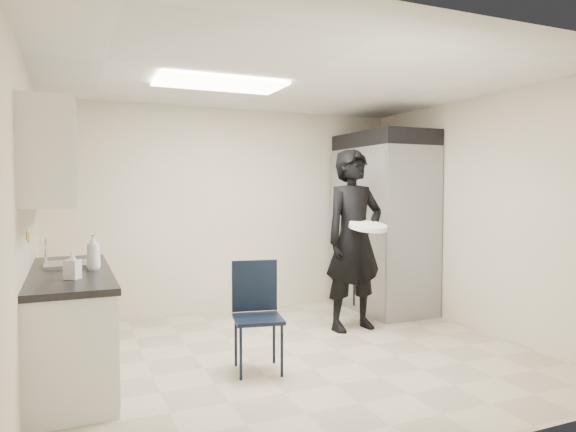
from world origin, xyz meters
name	(u,v)px	position (x,y,z in m)	size (l,w,h in m)	color
floor	(295,356)	(0.00, 0.00, 0.00)	(4.50, 4.50, 0.00)	#BEB095
ceiling	(295,78)	(0.00, 0.00, 2.60)	(4.50, 4.50, 0.00)	silver
back_wall	(232,210)	(0.00, 2.00, 1.30)	(4.50, 4.50, 0.00)	beige
left_wall	(25,226)	(-2.25, 0.00, 1.30)	(4.00, 4.00, 0.00)	beige
right_wall	(480,214)	(2.25, 0.00, 1.30)	(4.00, 4.00, 0.00)	beige
ceiling_panel	(220,84)	(-0.60, 0.40, 2.57)	(1.20, 0.60, 0.02)	white
lower_counter	(70,328)	(-1.95, 0.20, 0.43)	(0.60, 1.90, 0.86)	silver
countertop	(69,273)	(-1.95, 0.20, 0.89)	(0.64, 1.95, 0.05)	black
sink	(72,271)	(-1.93, 0.45, 0.87)	(0.42, 0.40, 0.14)	gray
faucet	(46,255)	(-2.13, 0.45, 1.02)	(0.02, 0.02, 0.24)	silver
upper_cabinets	(50,158)	(-2.08, 0.20, 1.83)	(0.35, 1.80, 0.75)	silver
towel_dispenser	(47,185)	(-2.14, 1.35, 1.62)	(0.22, 0.30, 0.35)	black
notice_sticker_left	(27,235)	(-2.24, 0.10, 1.22)	(0.00, 0.12, 0.07)	yellow
notice_sticker_right	(29,238)	(-2.24, 0.30, 1.18)	(0.00, 0.12, 0.07)	yellow
commercial_fridge	(383,229)	(1.83, 1.27, 1.05)	(0.80, 1.35, 2.10)	gray
fridge_compressor	(384,141)	(1.83, 1.27, 2.20)	(0.80, 1.35, 0.20)	black
folding_chair	(258,319)	(-0.46, -0.25, 0.46)	(0.41, 0.41, 0.92)	black
man_tuxedo	(354,240)	(0.99, 0.59, 1.01)	(0.74, 0.49, 2.02)	black
bucket_lid	(368,226)	(1.01, 0.34, 1.18)	(0.41, 0.41, 0.05)	white
soap_bottle_a	(93,252)	(-1.76, 0.15, 1.06)	(0.12, 0.12, 0.30)	white
soap_bottle_b	(72,265)	(-1.93, -0.26, 1.02)	(0.10, 0.10, 0.22)	silver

